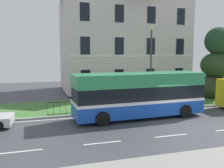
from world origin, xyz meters
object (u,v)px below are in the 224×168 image
evergreen_tree (215,70)px  single_decker_bus (139,94)px  georgian_townhouse (122,35)px  street_lamp_post (151,61)px

evergreen_tree → single_decker_bus: (-10.66, -5.19, -1.21)m
georgian_townhouse → street_lamp_post: (-1.26, -11.20, -2.99)m
evergreen_tree → street_lamp_post: evergreen_tree is taller
georgian_townhouse → evergreen_tree: (7.21, -8.79, -4.11)m
georgian_townhouse → single_decker_bus: size_ratio=1.59×
single_decker_bus → street_lamp_post: (2.19, 2.78, 2.33)m
street_lamp_post → georgian_townhouse: bearing=83.6°
georgian_townhouse → street_lamp_post: georgian_townhouse is taller
georgian_townhouse → evergreen_tree: size_ratio=1.98×
single_decker_bus → street_lamp_post: bearing=49.0°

